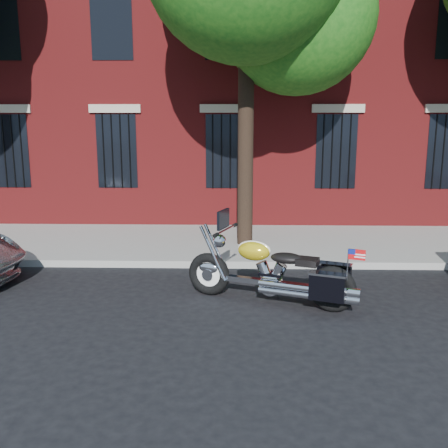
{
  "coord_description": "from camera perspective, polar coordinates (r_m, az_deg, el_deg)",
  "views": [
    {
      "loc": [
        0.3,
        -8.68,
        2.99
      ],
      "look_at": [
        0.06,
        0.8,
        1.05
      ],
      "focal_mm": 40.0,
      "sensor_mm": 36.0,
      "label": 1
    }
  ],
  "objects": [
    {
      "name": "building",
      "position": [
        18.98,
        0.58,
        20.69
      ],
      "size": [
        26.0,
        10.08,
        12.0
      ],
      "color": "maroon",
      "rests_on": "ground"
    },
    {
      "name": "curb",
      "position": [
        10.48,
        -0.23,
        -4.59
      ],
      "size": [
        40.0,
        0.16,
        0.15
      ],
      "primitive_type": "cube",
      "color": "gray",
      "rests_on": "ground"
    },
    {
      "name": "ground",
      "position": [
        9.19,
        -0.49,
        -7.43
      ],
      "size": [
        120.0,
        120.0,
        0.0
      ],
      "primitive_type": "plane",
      "color": "black",
      "rests_on": "ground"
    },
    {
      "name": "motorcycle",
      "position": [
        8.33,
        6.05,
        -5.77
      ],
      "size": [
        2.78,
        1.57,
        1.53
      ],
      "rotation": [
        0.0,
        0.0,
        -0.36
      ],
      "color": "black",
      "rests_on": "ground"
    },
    {
      "name": "sidewalk",
      "position": [
        12.3,
        0.02,
        -2.15
      ],
      "size": [
        40.0,
        3.6,
        0.15
      ],
      "primitive_type": "cube",
      "color": "gray",
      "rests_on": "ground"
    }
  ]
}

